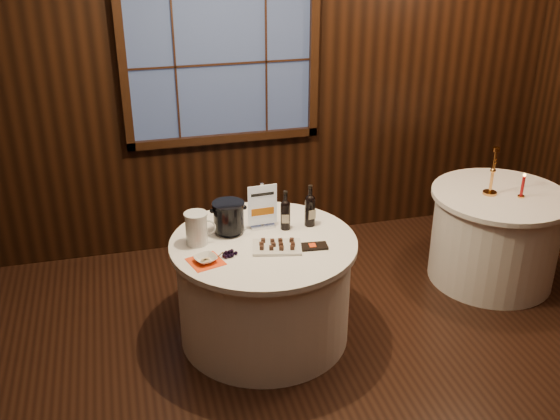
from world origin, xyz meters
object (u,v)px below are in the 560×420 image
object	(u,v)px
grape_bunch	(230,254)
glass_pitcher	(197,228)
chocolate_plate	(277,246)
port_bottle_left	(285,213)
cracker_bowl	(206,259)
brass_candlestick	(492,178)
red_candle	(522,188)
main_table	(264,289)
ice_bucket	(229,217)
side_table	(495,236)
chocolate_box	(312,246)
sign_stand	(262,213)
port_bottle_right	(310,208)

from	to	relation	value
grape_bunch	glass_pitcher	world-z (taller)	glass_pitcher
chocolate_plate	grape_bunch	bearing A→B (deg)	-174.59
port_bottle_left	cracker_bowl	distance (m)	0.70
brass_candlestick	chocolate_plate	bearing A→B (deg)	-166.58
port_bottle_left	brass_candlestick	size ratio (longest dim) A/B	0.74
cracker_bowl	red_candle	distance (m)	2.56
brass_candlestick	grape_bunch	bearing A→B (deg)	-167.75
chocolate_plate	red_candle	size ratio (longest dim) A/B	1.82
main_table	ice_bucket	distance (m)	0.57
side_table	grape_bunch	world-z (taller)	grape_bunch
side_table	port_bottle_left	size ratio (longest dim) A/B	3.75
ice_bucket	chocolate_box	distance (m)	0.62
chocolate_plate	red_candle	xyz separation A→B (m)	(2.04, 0.32, 0.06)
chocolate_box	sign_stand	bearing A→B (deg)	129.81
grape_bunch	glass_pitcher	distance (m)	0.31
main_table	ice_bucket	size ratio (longest dim) A/B	5.61
red_candle	main_table	bearing A→B (deg)	-174.68
main_table	chocolate_box	world-z (taller)	chocolate_box
port_bottle_right	chocolate_box	xyz separation A→B (m)	(-0.08, -0.32, -0.13)
sign_stand	glass_pitcher	distance (m)	0.49
sign_stand	ice_bucket	size ratio (longest dim) A/B	1.47
cracker_bowl	main_table	bearing A→B (deg)	23.63
port_bottle_right	cracker_bowl	bearing A→B (deg)	-167.56
side_table	port_bottle_left	distance (m)	1.89
red_candle	brass_candlestick	bearing A→B (deg)	150.73
chocolate_plate	cracker_bowl	distance (m)	0.49
red_candle	port_bottle_right	bearing A→B (deg)	-178.33
sign_stand	port_bottle_left	xyz separation A→B (m)	(0.15, -0.06, 0.01)
sign_stand	red_candle	world-z (taller)	sign_stand
port_bottle_right	cracker_bowl	xyz separation A→B (m)	(-0.80, -0.33, -0.11)
side_table	chocolate_box	distance (m)	1.81
ice_bucket	grape_bunch	world-z (taller)	ice_bucket
sign_stand	cracker_bowl	xyz separation A→B (m)	(-0.46, -0.39, -0.09)
cracker_bowl	port_bottle_left	bearing A→B (deg)	27.65
port_bottle_right	grape_bunch	distance (m)	0.71
ice_bucket	port_bottle_right	bearing A→B (deg)	-3.03
chocolate_box	main_table	bearing A→B (deg)	154.98
ice_bucket	cracker_bowl	world-z (taller)	ice_bucket
main_table	grape_bunch	bearing A→B (deg)	-148.66
side_table	sign_stand	world-z (taller)	sign_stand
sign_stand	port_bottle_left	size ratio (longest dim) A/B	1.16
chocolate_plate	main_table	bearing A→B (deg)	115.91
grape_bunch	brass_candlestick	size ratio (longest dim) A/B	0.43
chocolate_plate	cracker_bowl	bearing A→B (deg)	-173.32
port_bottle_right	glass_pitcher	size ratio (longest dim) A/B	1.36
grape_bunch	sign_stand	bearing A→B (deg)	50.05
chocolate_plate	cracker_bowl	size ratio (longest dim) A/B	2.56
main_table	port_bottle_right	bearing A→B (deg)	21.35
brass_candlestick	port_bottle_left	bearing A→B (deg)	-174.20
port_bottle_left	red_candle	xyz separation A→B (m)	(1.91, 0.06, -0.05)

